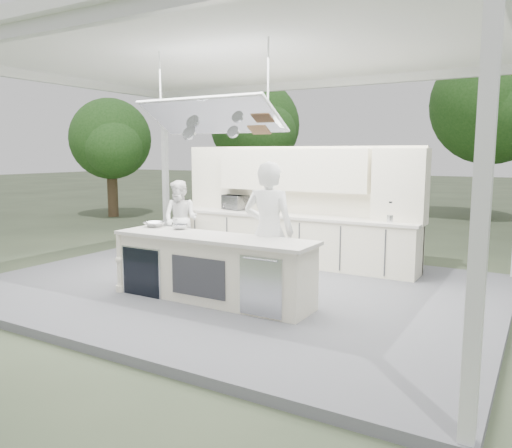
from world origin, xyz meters
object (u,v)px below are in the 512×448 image
Objects in this scene: head_chef at (269,232)px; sous_chef at (181,219)px; demo_island at (211,268)px; back_counter at (288,238)px.

sous_chef is (-2.99, 1.72, -0.22)m from head_chef.
sous_chef is at bearing -40.52° from head_chef.
demo_island is 2.82m from back_counter.
head_chef is at bearing -37.53° from sous_chef.
demo_island is 1.54× the size of head_chef.
demo_island and back_counter have the same top height.
head_chef reaches higher than demo_island.
head_chef reaches higher than back_counter.
back_counter is 2.22m from sous_chef.
sous_chef is at bearing 136.72° from demo_island.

